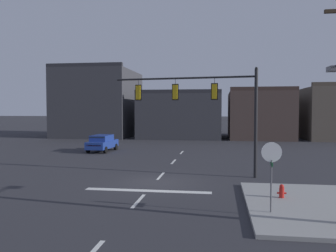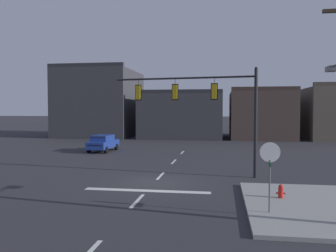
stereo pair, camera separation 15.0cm
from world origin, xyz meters
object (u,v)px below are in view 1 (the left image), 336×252
(signal_mast_near_side, at_px, (206,101))
(car_lot_nearside, at_px, (102,143))
(stop_sign, at_px, (271,160))
(fire_hydrant, at_px, (282,194))

(signal_mast_near_side, distance_m, car_lot_nearside, 15.69)
(stop_sign, xyz_separation_m, car_lot_nearside, (-13.27, 19.17, -1.29))
(stop_sign, height_order, fire_hydrant, stop_sign)
(signal_mast_near_side, xyz_separation_m, car_lot_nearside, (-10.48, 11.05, -3.76))
(signal_mast_near_side, relative_size, stop_sign, 3.15)
(stop_sign, relative_size, fire_hydrant, 3.77)
(signal_mast_near_side, height_order, fire_hydrant, signal_mast_near_side)
(signal_mast_near_side, bearing_deg, car_lot_nearside, 133.49)
(stop_sign, height_order, car_lot_nearside, stop_sign)
(signal_mast_near_side, xyz_separation_m, stop_sign, (2.79, -8.12, -2.48))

